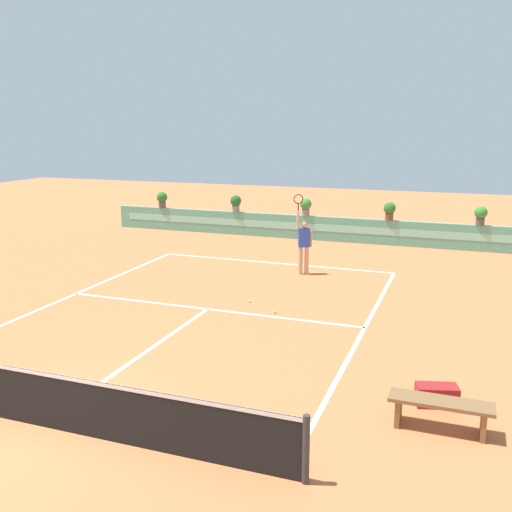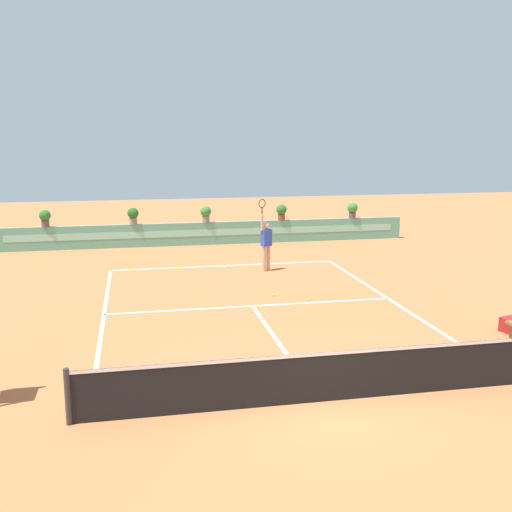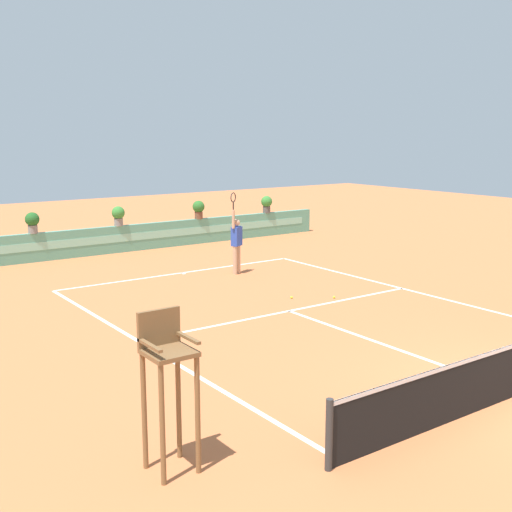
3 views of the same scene
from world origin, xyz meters
TOP-DOWN VIEW (x-y plane):
  - ground_plane at (0.00, 6.00)m, footprint 60.00×60.00m
  - court_lines at (0.00, 6.72)m, footprint 8.32×11.94m
  - net at (0.00, 0.00)m, footprint 8.92×0.10m
  - back_wall_barrier at (0.00, 16.39)m, footprint 18.00×0.21m
  - tennis_player at (1.36, 10.78)m, footprint 0.56×0.36m
  - tennis_ball_near_baseline at (1.77, 6.68)m, footprint 0.07×0.07m
  - tennis_ball_mid_court at (0.82, 7.34)m, footprint 0.07×0.07m
  - potted_plant_far_left at (-6.85, 16.39)m, footprint 0.48×0.48m
  - potted_plant_far_right at (6.67, 16.39)m, footprint 0.48×0.48m
  - potted_plant_left at (-3.25, 16.39)m, footprint 0.48×0.48m
  - potted_plant_right at (3.30, 16.39)m, footprint 0.48×0.48m
  - potted_plant_centre at (-0.12, 16.39)m, footprint 0.48×0.48m

SIDE VIEW (x-z plane):
  - ground_plane at x=0.00m, z-range 0.00..0.00m
  - court_lines at x=0.00m, z-range 0.00..0.01m
  - tennis_ball_near_baseline at x=1.77m, z-range 0.00..0.07m
  - tennis_ball_mid_court at x=0.82m, z-range 0.00..0.07m
  - back_wall_barrier at x=0.00m, z-range 0.00..1.00m
  - net at x=0.00m, z-range 0.01..1.01m
  - tennis_player at x=1.36m, z-range -0.24..2.34m
  - potted_plant_far_left at x=-6.85m, z-range 1.05..1.78m
  - potted_plant_far_right at x=6.67m, z-range 1.05..1.78m
  - potted_plant_left at x=-3.25m, z-range 1.05..1.78m
  - potted_plant_right at x=3.30m, z-range 1.05..1.78m
  - potted_plant_centre at x=-0.12m, z-range 1.05..1.78m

